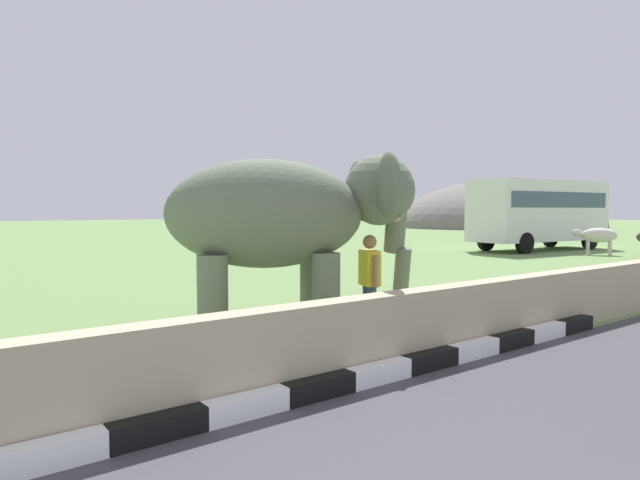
% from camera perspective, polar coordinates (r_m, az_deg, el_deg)
% --- Properties ---
extents(striped_curb, '(16.20, 0.20, 0.24)m').
position_cam_1_polar(striped_curb, '(5.22, -21.50, -19.00)').
color(striped_curb, white).
rests_on(striped_curb, ground_plane).
extents(barrier_parapet, '(28.00, 0.36, 1.00)m').
position_cam_1_polar(barrier_parapet, '(6.34, -1.05, -11.14)').
color(barrier_parapet, tan).
rests_on(barrier_parapet, ground_plane).
extents(elephant, '(4.03, 3.22, 2.97)m').
position_cam_1_polar(elephant, '(8.62, -3.25, 2.40)').
color(elephant, '#626E58').
rests_on(elephant, ground_plane).
extents(person_handler, '(0.36, 0.61, 1.66)m').
position_cam_1_polar(person_handler, '(9.05, 5.20, -4.07)').
color(person_handler, navy).
rests_on(person_handler, ground_plane).
extents(bus_white, '(8.23, 3.25, 3.50)m').
position_cam_1_polar(bus_white, '(29.85, 21.96, 3.00)').
color(bus_white, silver).
rests_on(bus_white, ground_plane).
extents(cow_far, '(1.40, 1.80, 1.23)m').
position_cam_1_polar(cow_far, '(27.75, 27.07, 0.39)').
color(cow_far, beige).
rests_on(cow_far, ground_plane).
extents(hill_east, '(27.21, 21.77, 11.16)m').
position_cam_1_polar(hill_east, '(68.68, 18.45, 1.33)').
color(hill_east, slate).
rests_on(hill_east, ground_plane).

